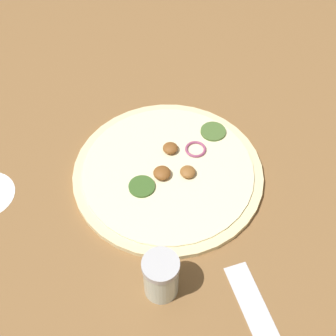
# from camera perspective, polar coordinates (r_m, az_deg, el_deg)

# --- Properties ---
(ground_plane) EXTENTS (3.00, 3.00, 0.00)m
(ground_plane) POSITION_cam_1_polar(r_m,az_deg,el_deg) (0.91, 0.00, -0.84)
(ground_plane) COLOR brown
(pizza) EXTENTS (0.37, 0.37, 0.03)m
(pizza) POSITION_cam_1_polar(r_m,az_deg,el_deg) (0.90, 0.04, -0.50)
(pizza) COLOR beige
(pizza) RESTS_ON ground_plane
(spice_jar) EXTENTS (0.06, 0.06, 0.09)m
(spice_jar) POSITION_cam_1_polar(r_m,az_deg,el_deg) (0.75, -0.87, -13.07)
(spice_jar) COLOR silver
(spice_jar) RESTS_ON ground_plane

